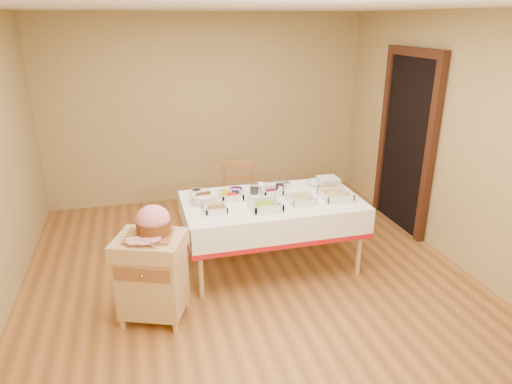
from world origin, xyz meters
TOP-DOWN VIEW (x-y plane):
  - room_shell at (0.00, 0.00)m, footprint 5.00×5.00m
  - doorway at (2.20, 0.90)m, footprint 0.09×1.10m
  - dining_table at (0.30, 0.30)m, footprint 1.82×1.02m
  - butcher_cart at (-0.97, -0.34)m, footprint 0.69×0.64m
  - dining_chair at (0.09, 1.10)m, footprint 0.54×0.53m
  - ham_on_board at (-0.93, -0.30)m, footprint 0.40×0.39m
  - serving_dish_a at (-0.32, 0.15)m, footprint 0.22×0.21m
  - serving_dish_b at (0.17, 0.08)m, footprint 0.29×0.29m
  - serving_dish_c at (0.57, 0.15)m, footprint 0.25×0.25m
  - serving_dish_d at (0.95, 0.16)m, footprint 0.30×0.30m
  - serving_dish_e at (-0.10, 0.42)m, footprint 0.23×0.22m
  - serving_dish_f at (0.34, 0.45)m, footprint 0.22×0.21m
  - small_bowl_left at (-0.43, 0.65)m, footprint 0.12×0.12m
  - small_bowl_mid at (-0.02, 0.56)m, footprint 0.14×0.14m
  - small_bowl_right at (0.57, 0.63)m, footprint 0.10×0.10m
  - bowl_white_imported at (0.27, 0.68)m, footprint 0.20×0.20m
  - bowl_small_imported at (0.89, 0.59)m, footprint 0.21×0.21m
  - preserve_jar_left at (0.17, 0.51)m, footprint 0.09×0.09m
  - preserve_jar_right at (0.46, 0.53)m, footprint 0.10×0.10m
  - mustard_bottle at (-0.18, 0.38)m, footprint 0.05×0.05m
  - bread_basket at (-0.39, 0.39)m, footprint 0.25×0.25m
  - plate_stack at (1.04, 0.55)m, footprint 0.21×0.21m
  - brass_platter at (0.97, 0.35)m, footprint 0.30×0.22m

SIDE VIEW (x-z plane):
  - butcher_cart at x=-0.97m, z-range 0.05..0.85m
  - dining_chair at x=0.09m, z-range 0.01..0.93m
  - dining_table at x=0.30m, z-range 0.22..0.98m
  - brass_platter at x=0.97m, z-range 0.76..0.80m
  - bowl_white_imported at x=0.27m, z-range 0.76..0.80m
  - bowl_small_imported at x=0.89m, z-range 0.76..0.81m
  - small_bowl_right at x=0.57m, z-range 0.76..0.81m
  - serving_dish_a at x=-0.32m, z-range 0.74..0.84m
  - small_bowl_left at x=-0.43m, z-range 0.76..0.82m
  - serving_dish_f at x=0.34m, z-range 0.74..0.84m
  - serving_dish_c at x=0.57m, z-range 0.74..0.84m
  - small_bowl_mid at x=-0.02m, z-range 0.76..0.82m
  - serving_dish_e at x=-0.10m, z-range 0.74..0.85m
  - serving_dish_d at x=0.95m, z-range 0.74..0.85m
  - serving_dish_b at x=0.17m, z-range 0.74..0.86m
  - plate_stack at x=1.04m, z-range 0.76..0.85m
  - bread_basket at x=-0.39m, z-range 0.75..0.86m
  - preserve_jar_left at x=0.17m, z-range 0.75..0.87m
  - preserve_jar_right at x=0.46m, z-range 0.75..0.88m
  - mustard_bottle at x=-0.18m, z-range 0.75..0.92m
  - ham_on_board at x=-0.93m, z-range 0.78..1.04m
  - doorway at x=2.20m, z-range 0.01..2.21m
  - room_shell at x=0.00m, z-range -1.20..3.80m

